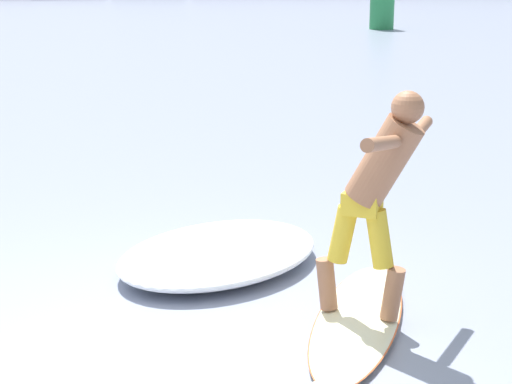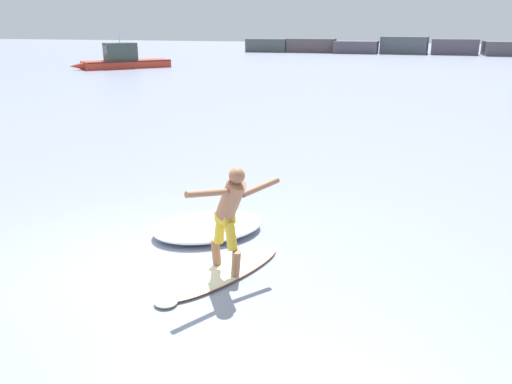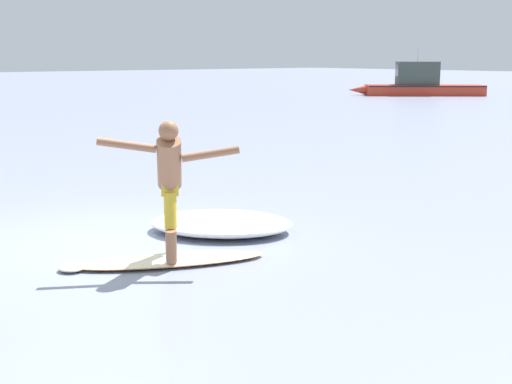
% 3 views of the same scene
% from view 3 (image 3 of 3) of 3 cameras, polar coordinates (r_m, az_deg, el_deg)
% --- Properties ---
extents(ground_plane, '(200.00, 200.00, 0.00)m').
position_cam_3_polar(ground_plane, '(9.79, -12.46, -3.95)').
color(ground_plane, gray).
extents(surfboard, '(1.48, 2.44, 0.22)m').
position_cam_3_polar(surfboard, '(8.66, -7.06, -5.44)').
color(surfboard, beige).
rests_on(surfboard, ground).
extents(surfer, '(1.01, 1.41, 1.67)m').
position_cam_3_polar(surfer, '(8.31, -6.92, 1.16)').
color(surfer, '#9B6546').
rests_on(surfer, surfboard).
extents(fishing_boat_near_jetty, '(6.66, 7.19, 2.99)m').
position_cam_3_polar(fishing_boat_near_jetty, '(46.44, 12.99, 8.40)').
color(fishing_boat_near_jetty, red).
rests_on(fishing_boat_near_jetty, ground).
extents(wave_foam_at_tail, '(2.46, 2.42, 0.25)m').
position_cam_3_polar(wave_foam_at_tail, '(10.09, -2.81, -2.51)').
color(wave_foam_at_tail, white).
rests_on(wave_foam_at_tail, ground).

